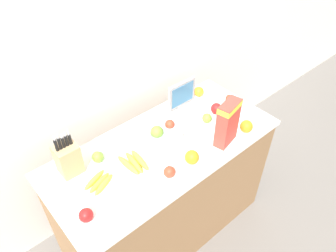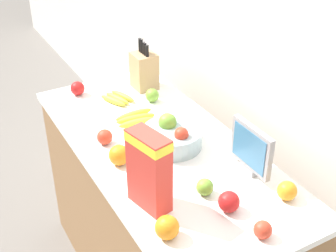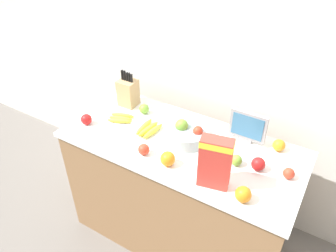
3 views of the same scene
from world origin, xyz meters
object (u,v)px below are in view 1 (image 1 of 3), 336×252
apple_middle (86,215)px  orange_front_right (192,157)px  orange_near_bowl (246,126)px  fruit_bowl (162,135)px  apple_by_knife_block (98,157)px  apple_rightmost (230,99)px  apple_rear (169,172)px  banana_bunch_right (134,163)px  apple_leftmost (207,118)px  orange_by_cereal (199,92)px  small_monitor (182,95)px  cereal_box (228,121)px  knife_block (68,159)px  banana_bunch_left (99,182)px  apple_near_bananas (216,108)px

apple_middle → orange_front_right: bearing=-5.5°
orange_front_right → orange_near_bowl: bearing=-4.1°
fruit_bowl → orange_front_right: (0.01, -0.26, -0.00)m
apple_by_knife_block → apple_rightmost: bearing=-6.8°
apple_rear → orange_near_bowl: 0.64m
banana_bunch_right → orange_front_right: bearing=-37.4°
apple_middle → apple_leftmost: 1.04m
apple_by_knife_block → apple_rightmost: 1.06m
apple_middle → orange_by_cereal: 1.26m
apple_by_knife_block → apple_rear: size_ratio=1.00×
small_monitor → cereal_box: bearing=-93.1°
cereal_box → orange_near_bowl: bearing=-20.9°
knife_block → fruit_bowl: 0.60m
cereal_box → orange_by_cereal: size_ratio=4.07×
small_monitor → apple_rightmost: 0.38m
small_monitor → orange_front_right: 0.54m
banana_bunch_left → apple_leftmost: bearing=-1.2°
apple_rear → orange_near_bowl: orange_near_bowl is taller
knife_block → orange_by_cereal: knife_block is taller
small_monitor → apple_rear: bearing=-138.5°
small_monitor → orange_near_bowl: (0.15, -0.47, -0.07)m
apple_by_knife_block → apple_rightmost: apple_by_knife_block is taller
knife_block → banana_bunch_left: 0.22m
banana_bunch_left → apple_by_knife_block: (0.09, 0.15, 0.02)m
fruit_bowl → apple_rightmost: fruit_bowl is taller
apple_by_knife_block → orange_near_bowl: (0.89, -0.41, 0.01)m
apple_by_knife_block → orange_front_right: 0.57m
apple_rear → orange_front_right: 0.17m
apple_middle → banana_bunch_right: bearing=19.6°
small_monitor → apple_middle: size_ratio=3.09×
knife_block → orange_by_cereal: (1.10, 0.04, -0.07)m
apple_by_knife_block → banana_bunch_left: bearing=-120.5°
cereal_box → orange_front_right: bearing=166.2°
apple_middle → knife_block: bearing=74.3°
apple_by_knife_block → apple_rear: same height
banana_bunch_left → apple_middle: size_ratio=2.54×
small_monitor → cereal_box: (-0.02, -0.44, 0.05)m
cereal_box → apple_leftmost: (0.05, 0.21, -0.13)m
banana_bunch_right → apple_rear: size_ratio=2.93×
apple_middle → orange_near_bowl: (1.15, -0.10, 0.01)m
banana_bunch_left → cereal_box: bearing=-15.9°
fruit_bowl → cereal_box: bearing=-41.6°
orange_front_right → apple_near_bananas: bearing=26.4°
cereal_box → apple_rightmost: size_ratio=4.74×
knife_block → apple_by_knife_block: size_ratio=4.37×
knife_block → banana_bunch_left: knife_block is taller
banana_bunch_right → apple_by_knife_block: apple_by_knife_block is taller
banana_bunch_left → fruit_bowl: bearing=4.5°
banana_bunch_left → orange_near_bowl: (0.98, -0.26, 0.03)m
fruit_bowl → apple_near_bananas: bearing=-3.9°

